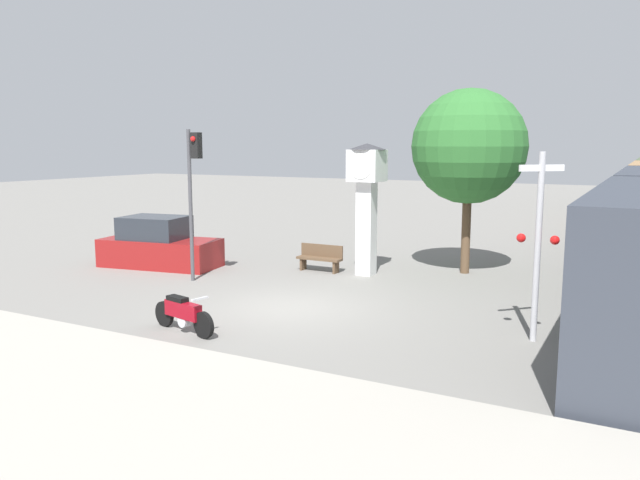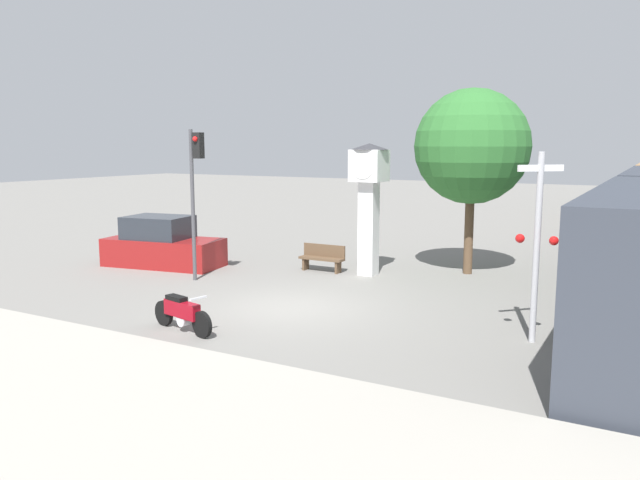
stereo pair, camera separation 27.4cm
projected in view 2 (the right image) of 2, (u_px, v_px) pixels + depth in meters
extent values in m
plane|color=slate|center=(289.00, 308.00, 16.65)|extent=(120.00, 120.00, 0.00)
cube|color=#9E998E|center=(71.00, 398.00, 10.59)|extent=(36.00, 6.00, 0.10)
cylinder|color=black|center=(202.00, 325.00, 14.04)|extent=(0.62, 0.23, 0.61)
cylinder|color=black|center=(164.00, 313.00, 15.00)|extent=(0.62, 0.23, 0.61)
cube|color=maroon|center=(182.00, 309.00, 14.49)|extent=(1.15, 0.46, 0.37)
cube|color=black|center=(176.00, 298.00, 14.58)|extent=(0.61, 0.35, 0.10)
cylinder|color=silver|center=(184.00, 320.00, 14.49)|extent=(0.32, 0.26, 0.29)
cube|color=silver|center=(198.00, 298.00, 14.02)|extent=(0.16, 0.45, 0.04)
cube|color=white|center=(368.00, 229.00, 20.70)|extent=(0.55, 0.55, 3.13)
cube|color=white|center=(369.00, 166.00, 20.39)|extent=(1.04, 1.04, 1.04)
cylinder|color=white|center=(362.00, 166.00, 19.93)|extent=(0.83, 0.02, 0.83)
cone|color=#333338|center=(369.00, 146.00, 20.30)|extent=(1.25, 1.25, 0.20)
cylinder|color=#47474C|center=(193.00, 206.00, 19.76)|extent=(0.12, 0.12, 4.80)
cube|color=black|center=(198.00, 145.00, 19.33)|extent=(0.28, 0.24, 0.80)
sphere|color=red|center=(195.00, 139.00, 19.17)|extent=(0.16, 0.16, 0.16)
cylinder|color=#B7B7BC|center=(537.00, 249.00, 13.47)|extent=(0.14, 0.14, 4.18)
cube|color=white|center=(541.00, 168.00, 13.21)|extent=(0.82, 0.82, 0.14)
sphere|color=red|center=(520.00, 238.00, 13.57)|extent=(0.20, 0.20, 0.20)
sphere|color=red|center=(554.00, 241.00, 13.23)|extent=(0.20, 0.20, 0.20)
cylinder|color=brown|center=(469.00, 233.00, 20.95)|extent=(0.30, 0.30, 2.75)
sphere|color=#2D6B2D|center=(472.00, 146.00, 20.52)|extent=(3.80, 3.80, 3.80)
cube|color=brown|center=(322.00, 259.00, 21.42)|extent=(1.60, 0.44, 0.08)
cube|color=brown|center=(324.00, 251.00, 21.55)|extent=(1.60, 0.06, 0.44)
cube|color=brown|center=(306.00, 264.00, 21.77)|extent=(0.08, 0.35, 0.41)
cube|color=brown|center=(338.00, 267.00, 21.15)|extent=(0.08, 0.35, 0.41)
cube|color=maroon|center=(164.00, 252.00, 22.41)|extent=(4.43, 2.45, 1.00)
cube|color=#262B33|center=(158.00, 227.00, 22.34)|extent=(2.44, 1.99, 0.80)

